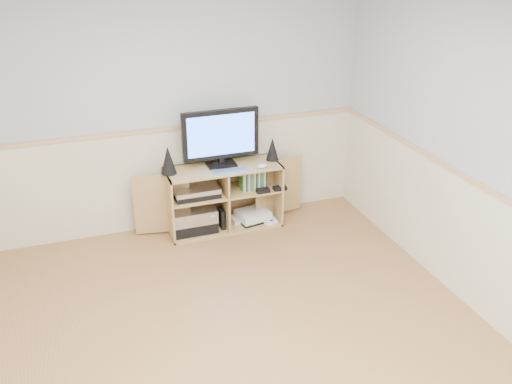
% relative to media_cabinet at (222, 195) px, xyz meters
% --- Properties ---
extents(room, '(4.04, 4.54, 2.54)m').
position_rel_media_cabinet_xyz_m(room, '(-0.58, -1.94, 0.88)').
color(room, tan).
rests_on(room, ground).
extents(media_cabinet, '(1.76, 0.42, 0.65)m').
position_rel_media_cabinet_xyz_m(media_cabinet, '(0.00, 0.00, 0.00)').
color(media_cabinet, tan).
rests_on(media_cabinet, floor).
extents(monitor, '(0.75, 0.18, 0.56)m').
position_rel_media_cabinet_xyz_m(monitor, '(0.00, -0.00, 0.62)').
color(monitor, black).
rests_on(monitor, media_cabinet).
extents(speaker_left, '(0.15, 0.15, 0.27)m').
position_rel_media_cabinet_xyz_m(speaker_left, '(-0.52, -0.03, 0.45)').
color(speaker_left, black).
rests_on(speaker_left, media_cabinet).
extents(speaker_right, '(0.13, 0.13, 0.24)m').
position_rel_media_cabinet_xyz_m(speaker_right, '(0.52, -0.03, 0.44)').
color(speaker_right, black).
rests_on(speaker_right, media_cabinet).
extents(keyboard, '(0.34, 0.18, 0.01)m').
position_rel_media_cabinet_xyz_m(keyboard, '(0.03, -0.19, 0.32)').
color(keyboard, silver).
rests_on(keyboard, media_cabinet).
extents(mouse, '(0.10, 0.08, 0.04)m').
position_rel_media_cabinet_xyz_m(mouse, '(0.36, -0.19, 0.34)').
color(mouse, white).
rests_on(mouse, media_cabinet).
extents(av_components, '(0.52, 0.32, 0.47)m').
position_rel_media_cabinet_xyz_m(av_components, '(-0.30, -0.05, -0.11)').
color(av_components, black).
rests_on(av_components, media_cabinet).
extents(game_consoles, '(0.46, 0.31, 0.11)m').
position_rel_media_cabinet_xyz_m(game_consoles, '(0.29, -0.06, -0.26)').
color(game_consoles, white).
rests_on(game_consoles, media_cabinet).
extents(game_cases, '(0.26, 0.13, 0.19)m').
position_rel_media_cabinet_xyz_m(game_cases, '(0.30, -0.07, 0.15)').
color(game_cases, '#3F8C3F').
rests_on(game_cases, media_cabinet).
extents(wall_outlet, '(0.12, 0.03, 0.12)m').
position_rel_media_cabinet_xyz_m(wall_outlet, '(0.48, 0.17, 0.27)').
color(wall_outlet, white).
rests_on(wall_outlet, wall_back).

